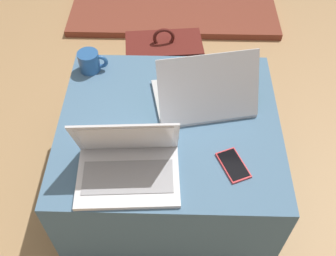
{
  "coord_description": "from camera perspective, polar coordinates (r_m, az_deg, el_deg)",
  "views": [
    {
      "loc": [
        0.02,
        -0.96,
        1.59
      ],
      "look_at": [
        -0.0,
        -0.1,
        0.55
      ],
      "focal_mm": 42.0,
      "sensor_mm": 36.0,
      "label": 1
    }
  ],
  "objects": [
    {
      "name": "fireplace_hearth",
      "position": [
        2.8,
        0.81,
        16.26
      ],
      "size": [
        1.4,
        0.5,
        0.04
      ],
      "color": "brown",
      "rests_on": "ground_plane"
    },
    {
      "name": "ground_plane",
      "position": [
        1.86,
        0.14,
        -8.48
      ],
      "size": [
        14.0,
        14.0,
        0.0
      ],
      "primitive_type": "plane",
      "color": "tan"
    },
    {
      "name": "backpack",
      "position": [
        2.04,
        -0.59,
        7.68
      ],
      "size": [
        0.38,
        0.28,
        0.5
      ],
      "rotation": [
        0.0,
        0.0,
        3.25
      ],
      "color": "#5B1E19",
      "rests_on": "ground_plane"
    },
    {
      "name": "coffee_mug",
      "position": [
        1.69,
        -11.25,
        9.45
      ],
      "size": [
        0.12,
        0.09,
        0.09
      ],
      "color": "#285693",
      "rests_on": "ottoman"
    },
    {
      "name": "laptop_far",
      "position": [
        1.51,
        5.3,
        4.82
      ],
      "size": [
        0.41,
        0.32,
        0.25
      ],
      "rotation": [
        0.0,
        0.0,
        3.34
      ],
      "color": "silver",
      "rests_on": "ottoman"
    },
    {
      "name": "cell_phone",
      "position": [
        1.37,
        9.45,
        -5.33
      ],
      "size": [
        0.12,
        0.15,
        0.01
      ],
      "rotation": [
        0.0,
        0.0,
        3.54
      ],
      "color": "red",
      "rests_on": "ottoman"
    },
    {
      "name": "laptop_near",
      "position": [
        1.31,
        -5.9,
        -5.14
      ],
      "size": [
        0.35,
        0.26,
        0.24
      ],
      "rotation": [
        0.0,
        0.0,
        0.06
      ],
      "color": "silver",
      "rests_on": "ottoman"
    },
    {
      "name": "ottoman",
      "position": [
        1.66,
        0.15,
        -4.3
      ],
      "size": [
        0.84,
        0.76,
        0.47
      ],
      "color": "#2A3D4E",
      "rests_on": "ground_plane"
    }
  ]
}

